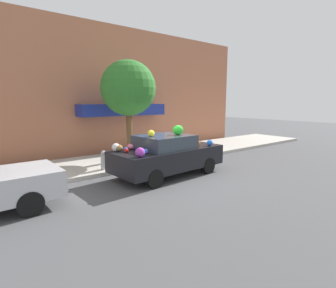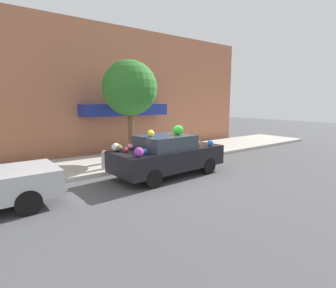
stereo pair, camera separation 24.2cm
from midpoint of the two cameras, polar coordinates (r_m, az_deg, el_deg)
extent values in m
plane|color=#4C4C4F|center=(9.43, -1.18, -6.61)|extent=(60.00, 60.00, 0.00)
cube|color=#B2ADA3|center=(11.62, -9.25, -3.33)|extent=(24.00, 3.20, 0.14)
cube|color=#B26B4C|center=(13.38, -14.37, 11.24)|extent=(18.00, 0.30, 6.22)
cube|color=navy|center=(13.15, -10.25, 7.34)|extent=(4.42, 0.90, 0.55)
cylinder|color=brown|center=(11.19, -9.03, 2.24)|extent=(0.24, 0.24, 2.19)
sphere|color=#2D7228|center=(11.12, -9.28, 11.94)|extent=(2.27, 2.27, 2.27)
cylinder|color=#B2B2B7|center=(9.77, -14.54, -3.82)|extent=(0.20, 0.20, 0.55)
sphere|color=#B2B2B7|center=(9.71, -14.62, -1.89)|extent=(0.18, 0.18, 0.18)
cube|color=black|center=(9.19, -0.76, -2.97)|extent=(4.05, 1.93, 0.69)
cube|color=#333D47|center=(8.98, -1.53, 0.47)|extent=(1.86, 1.61, 0.46)
cylinder|color=black|center=(10.64, 1.53, -3.18)|extent=(0.58, 0.21, 0.58)
cylinder|color=black|center=(9.57, 8.00, -4.68)|extent=(0.58, 0.21, 0.58)
cylinder|color=black|center=(9.19, -9.86, -5.30)|extent=(0.58, 0.21, 0.58)
cylinder|color=black|center=(7.93, -3.83, -7.54)|extent=(0.58, 0.21, 0.58)
sphere|color=blue|center=(8.48, -9.95, -1.23)|extent=(0.21, 0.21, 0.15)
sphere|color=white|center=(8.63, -12.05, -0.73)|extent=(0.31, 0.31, 0.27)
ellipsoid|color=red|center=(8.42, -9.86, -1.38)|extent=(0.14, 0.19, 0.14)
sphere|color=yellow|center=(9.97, 1.28, 0.49)|extent=(0.20, 0.20, 0.17)
ellipsoid|color=brown|center=(9.19, 5.67, 0.01)|extent=(0.25, 0.19, 0.27)
sphere|color=blue|center=(10.75, 4.08, 1.25)|extent=(0.28, 0.28, 0.22)
ellipsoid|color=green|center=(8.99, 1.41, 3.04)|extent=(0.44, 0.40, 0.33)
ellipsoid|color=pink|center=(8.97, -8.91, -0.58)|extent=(0.26, 0.29, 0.17)
sphere|color=yellow|center=(8.56, -4.51, 2.32)|extent=(0.31, 0.31, 0.22)
sphere|color=purple|center=(7.66, -6.98, -1.80)|extent=(0.35, 0.35, 0.28)
ellipsoid|color=olive|center=(8.63, -11.69, -0.85)|extent=(0.41, 0.44, 0.23)
ellipsoid|color=blue|center=(8.09, -5.74, -1.61)|extent=(0.18, 0.20, 0.16)
sphere|color=white|center=(10.09, 3.83, 0.83)|extent=(0.36, 0.36, 0.26)
ellipsoid|color=pink|center=(10.58, 3.46, 1.09)|extent=(0.29, 0.36, 0.21)
sphere|color=blue|center=(9.67, 8.38, 0.26)|extent=(0.30, 0.30, 0.22)
cylinder|color=black|center=(8.28, -30.75, -8.08)|extent=(0.59, 0.19, 0.59)
cylinder|color=black|center=(6.86, -28.71, -11.34)|extent=(0.59, 0.19, 0.59)
camera|label=1|loc=(0.12, -90.76, -0.12)|focal=28.00mm
camera|label=2|loc=(0.12, 89.24, 0.12)|focal=28.00mm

